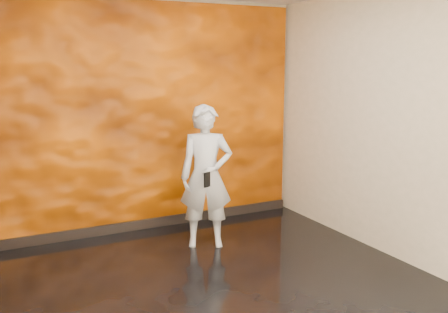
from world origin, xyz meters
TOP-DOWN VIEW (x-y plane):
  - room at (0.00, 0.00)m, footprint 4.02×4.02m
  - feature_wall at (0.00, 1.96)m, footprint 3.90×0.06m
  - baseboard at (0.00, 1.92)m, footprint 3.90×0.04m
  - man at (0.37, 1.07)m, footprint 0.68×0.58m
  - phone at (0.28, 0.84)m, footprint 0.09×0.05m

SIDE VIEW (x-z plane):
  - baseboard at x=0.00m, z-range 0.00..0.12m
  - man at x=0.37m, z-range 0.00..1.59m
  - phone at x=0.28m, z-range 0.74..0.90m
  - feature_wall at x=0.00m, z-range 0.00..2.75m
  - room at x=0.00m, z-range -0.01..2.81m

